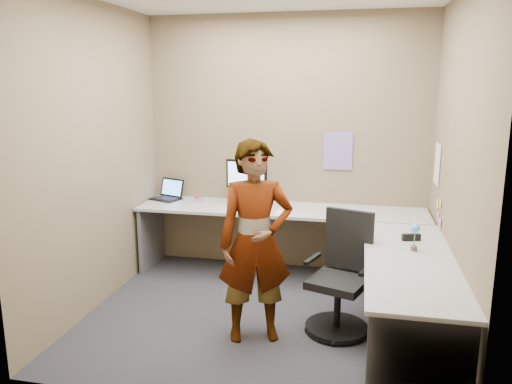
% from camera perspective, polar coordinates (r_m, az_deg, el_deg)
% --- Properties ---
extents(ground, '(3.00, 3.00, 0.00)m').
position_cam_1_polar(ground, '(4.49, 0.62, -13.95)').
color(ground, '#25252A').
rests_on(ground, ground).
extents(wall_back, '(3.00, 0.00, 3.00)m').
position_cam_1_polar(wall_back, '(5.35, 3.44, 5.43)').
color(wall_back, brown).
rests_on(wall_back, ground).
extents(wall_right, '(0.00, 2.70, 2.70)m').
position_cam_1_polar(wall_right, '(4.06, 21.91, 2.40)').
color(wall_right, brown).
rests_on(wall_right, ground).
extents(wall_left, '(0.00, 2.70, 2.70)m').
position_cam_1_polar(wall_left, '(4.61, -17.97, 3.77)').
color(wall_left, brown).
rests_on(wall_left, ground).
extents(desk, '(2.98, 2.58, 0.73)m').
position_cam_1_polar(desk, '(4.57, 7.02, -5.61)').
color(desk, '#AEAEAE').
rests_on(desk, ground).
extents(paper_ream, '(0.32, 0.26, 0.06)m').
position_cam_1_polar(paper_ream, '(5.22, -1.13, -1.32)').
color(paper_ream, red).
rests_on(paper_ream, desk).
extents(monitor, '(0.45, 0.16, 0.43)m').
position_cam_1_polar(monitor, '(5.18, -1.10, 1.74)').
color(monitor, black).
rests_on(monitor, paper_ream).
extents(laptop, '(0.38, 0.35, 0.22)m').
position_cam_1_polar(laptop, '(5.63, -9.96, -0.22)').
color(laptop, black).
rests_on(laptop, desk).
extents(trackball_mouse, '(0.12, 0.08, 0.07)m').
position_cam_1_polar(trackball_mouse, '(5.44, -6.72, -0.86)').
color(trackball_mouse, '#B7B7BC').
rests_on(trackball_mouse, desk).
extents(origami, '(0.10, 0.10, 0.06)m').
position_cam_1_polar(origami, '(4.93, 2.70, -2.11)').
color(origami, white).
rests_on(origami, desk).
extents(stapler, '(0.16, 0.08, 0.05)m').
position_cam_1_polar(stapler, '(4.28, 17.32, -4.96)').
color(stapler, black).
rests_on(stapler, desk).
extents(flower, '(0.07, 0.07, 0.22)m').
position_cam_1_polar(flower, '(3.99, 17.70, -4.47)').
color(flower, brown).
rests_on(flower, desk).
extents(calendar_purple, '(0.30, 0.01, 0.40)m').
position_cam_1_polar(calendar_purple, '(5.29, 9.33, 4.67)').
color(calendar_purple, '#846BB7').
rests_on(calendar_purple, wall_back).
extents(calendar_white, '(0.01, 0.28, 0.38)m').
position_cam_1_polar(calendar_white, '(4.95, 20.01, 3.00)').
color(calendar_white, white).
rests_on(calendar_white, wall_right).
extents(sticky_note_a, '(0.01, 0.07, 0.07)m').
position_cam_1_polar(sticky_note_a, '(4.67, 20.31, -1.30)').
color(sticky_note_a, '#F2E059').
rests_on(sticky_note_a, wall_right).
extents(sticky_note_b, '(0.01, 0.07, 0.07)m').
position_cam_1_polar(sticky_note_b, '(4.75, 20.11, -2.69)').
color(sticky_note_b, pink).
rests_on(sticky_note_b, wall_right).
extents(sticky_note_c, '(0.01, 0.07, 0.07)m').
position_cam_1_polar(sticky_note_c, '(4.64, 20.29, -3.30)').
color(sticky_note_c, pink).
rests_on(sticky_note_c, wall_right).
extents(sticky_note_d, '(0.01, 0.07, 0.07)m').
position_cam_1_polar(sticky_note_d, '(4.82, 20.04, -1.24)').
color(sticky_note_d, '#F2E059').
rests_on(sticky_note_d, wall_right).
extents(office_chair, '(0.56, 0.55, 0.97)m').
position_cam_1_polar(office_chair, '(4.17, 9.67, -10.31)').
color(office_chair, black).
rests_on(office_chair, ground).
extents(person, '(0.67, 0.55, 1.58)m').
position_cam_1_polar(person, '(3.85, -0.06, -5.75)').
color(person, '#999399').
rests_on(person, ground).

